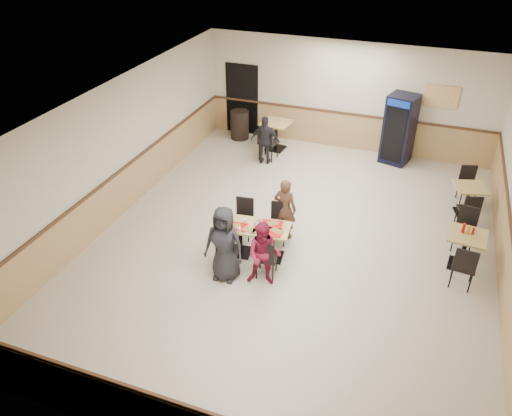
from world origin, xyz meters
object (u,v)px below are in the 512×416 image
at_px(pepsi_cooler, 399,129).
at_px(trash_bin, 240,125).
at_px(main_table, 256,236).
at_px(diner_woman_left, 224,244).
at_px(diner_woman_right, 264,255).
at_px(side_table_near, 465,245).
at_px(lone_diner, 265,140).
at_px(side_table_far, 468,196).
at_px(back_table, 276,131).
at_px(diner_man_opposite, 285,209).

bearing_deg(pepsi_cooler, trash_bin, -164.49).
xyz_separation_m(pepsi_cooler, trash_bin, (-4.52, -0.04, -0.51)).
relative_size(main_table, trash_bin, 1.61).
relative_size(diner_woman_left, diner_woman_right, 1.16).
bearing_deg(side_table_near, diner_woman_left, -155.76).
height_order(lone_diner, side_table_far, lone_diner).
relative_size(main_table, back_table, 1.63).
bearing_deg(diner_woman_left, lone_diner, 98.79).
bearing_deg(diner_man_opposite, diner_woman_right, 97.80).
bearing_deg(lone_diner, diner_woman_right, 102.92).
bearing_deg(pepsi_cooler, back_table, -158.21).
xyz_separation_m(main_table, lone_diner, (-1.19, 3.93, 0.19)).
xyz_separation_m(lone_diner, pepsi_cooler, (3.28, 1.32, 0.27)).
bearing_deg(diner_woman_right, pepsi_cooler, 63.88).
bearing_deg(diner_man_opposite, side_table_near, -172.33).
bearing_deg(diner_man_opposite, diner_woman_left, 73.27).
height_order(pepsi_cooler, trash_bin, pepsi_cooler).
relative_size(diner_woman_right, back_table, 1.55).
bearing_deg(side_table_far, pepsi_cooler, 130.44).
height_order(diner_woman_right, pepsi_cooler, pepsi_cooler).
relative_size(side_table_near, back_table, 0.89).
relative_size(side_table_near, pepsi_cooler, 0.40).
relative_size(main_table, diner_woman_left, 0.90).
distance_m(main_table, diner_man_opposite, 0.92).
distance_m(main_table, trash_bin, 5.75).
xyz_separation_m(diner_woman_right, trash_bin, (-2.85, 5.96, -0.23)).
relative_size(main_table, diner_man_opposite, 1.01).
height_order(diner_woman_left, diner_woman_right, diner_woman_left).
bearing_deg(lone_diner, diner_man_opposite, 109.95).
height_order(main_table, pepsi_cooler, pepsi_cooler).
distance_m(main_table, pepsi_cooler, 5.67).
bearing_deg(diner_man_opposite, lone_diner, -59.75).
bearing_deg(diner_man_opposite, back_table, -65.19).
xyz_separation_m(main_table, diner_woman_left, (-0.32, -0.84, 0.30)).
relative_size(side_table_near, side_table_far, 0.93).
height_order(back_table, pepsi_cooler, pepsi_cooler).
xyz_separation_m(diner_woman_left, pepsi_cooler, (2.41, 6.09, 0.17)).
bearing_deg(main_table, back_table, 96.83).
distance_m(side_table_near, side_table_far, 2.05).
bearing_deg(main_table, pepsi_cooler, 61.38).
relative_size(diner_man_opposite, side_table_far, 1.68).
relative_size(lone_diner, back_table, 1.56).
bearing_deg(diner_woman_left, back_table, 97.13).
bearing_deg(main_table, lone_diner, 99.91).
bearing_deg(lone_diner, main_table, 100.77).
bearing_deg(main_table, side_table_near, 8.26).
height_order(diner_woman_left, lone_diner, diner_woman_left).
xyz_separation_m(main_table, back_table, (-1.19, 4.86, 0.08)).
height_order(side_table_near, side_table_far, side_table_near).
distance_m(diner_man_opposite, back_table, 4.30).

